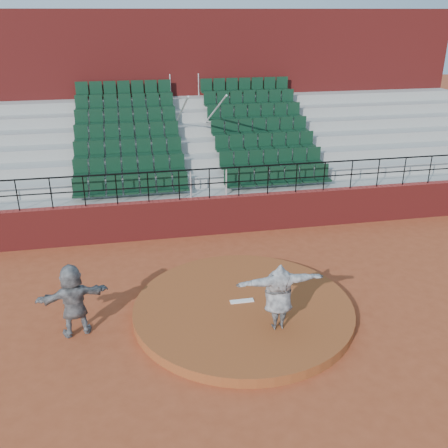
# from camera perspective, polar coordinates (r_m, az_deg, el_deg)

# --- Properties ---
(ground) EXTENTS (90.00, 90.00, 0.00)m
(ground) POSITION_cam_1_polar(r_m,az_deg,el_deg) (12.80, 2.20, -10.14)
(ground) COLOR #974022
(ground) RESTS_ON ground
(pitchers_mound) EXTENTS (5.50, 5.50, 0.25)m
(pitchers_mound) POSITION_cam_1_polar(r_m,az_deg,el_deg) (12.73, 2.21, -9.67)
(pitchers_mound) COLOR brown
(pitchers_mound) RESTS_ON ground
(pitching_rubber) EXTENTS (0.60, 0.15, 0.03)m
(pitching_rubber) POSITION_cam_1_polar(r_m,az_deg,el_deg) (12.78, 2.06, -8.79)
(pitching_rubber) COLOR white
(pitching_rubber) RESTS_ON pitchers_mound
(boundary_wall) EXTENTS (24.00, 0.30, 1.30)m
(boundary_wall) POSITION_cam_1_polar(r_m,az_deg,el_deg) (16.85, -1.64, 0.95)
(boundary_wall) COLOR maroon
(boundary_wall) RESTS_ON ground
(wall_railing) EXTENTS (24.04, 0.05, 1.03)m
(wall_railing) POSITION_cam_1_polar(r_m,az_deg,el_deg) (16.38, -1.70, 5.42)
(wall_railing) COLOR black
(wall_railing) RESTS_ON boundary_wall
(seating_deck) EXTENTS (24.00, 5.97, 4.63)m
(seating_deck) POSITION_cam_1_polar(r_m,az_deg,el_deg) (19.99, -3.43, 6.97)
(seating_deck) COLOR #9B9A95
(seating_deck) RESTS_ON ground
(press_box_facade) EXTENTS (24.00, 3.00, 7.10)m
(press_box_facade) POSITION_cam_1_polar(r_m,az_deg,el_deg) (23.39, -4.95, 14.58)
(press_box_facade) COLOR maroon
(press_box_facade) RESTS_ON ground
(pitcher) EXTENTS (2.03, 0.58, 1.64)m
(pitcher) POSITION_cam_1_polar(r_m,az_deg,el_deg) (11.49, 6.25, -8.22)
(pitcher) COLOR black
(pitcher) RESTS_ON pitchers_mound
(fielder) EXTENTS (1.73, 0.85, 1.79)m
(fielder) POSITION_cam_1_polar(r_m,az_deg,el_deg) (12.12, -16.83, -8.34)
(fielder) COLOR black
(fielder) RESTS_ON ground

